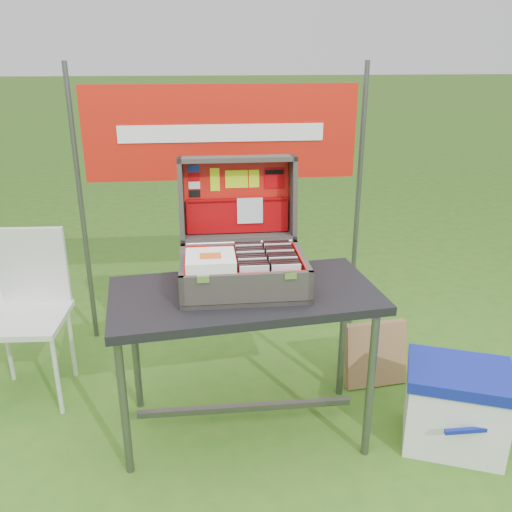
{
  "coord_description": "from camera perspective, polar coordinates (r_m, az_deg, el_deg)",
  "views": [
    {
      "loc": [
        -0.14,
        -2.13,
        1.75
      ],
      "look_at": [
        0.1,
        0.1,
        0.9
      ],
      "focal_mm": 38.0,
      "sensor_mm": 36.0,
      "label": 1
    }
  ],
  "objects": [
    {
      "name": "suitcase_lid_liner",
      "position": [
        2.66,
        -2.03,
        6.24
      ],
      "size": [
        0.51,
        0.04,
        0.35
      ],
      "primitive_type": "cube",
      "rotation": [
        -1.66,
        0.0,
        0.0
      ],
      "color": "red",
      "rests_on": "suitcase_lid_back"
    },
    {
      "name": "cooler_handle",
      "position": [
        2.63,
        22.08,
        -16.61
      ],
      "size": [
        0.27,
        0.02,
        0.02
      ],
      "primitive_type": "cube",
      "color": "navy",
      "rests_on": "cooler_body"
    },
    {
      "name": "suitcase_lid_pocket",
      "position": [
        2.66,
        -1.96,
        4.2
      ],
      "size": [
        0.5,
        0.05,
        0.16
      ],
      "primitive_type": "cube",
      "rotation": [
        -1.66,
        0.0,
        0.0
      ],
      "color": "#910408",
      "rests_on": "suitcase_lid_liner"
    },
    {
      "name": "suitcase_pocket_edge",
      "position": [
        2.64,
        -1.98,
        5.87
      ],
      "size": [
        0.49,
        0.02,
        0.02
      ],
      "primitive_type": "cube",
      "rotation": [
        -1.66,
        0.0,
        0.0
      ],
      "color": "#910408",
      "rests_on": "suitcase_lid_pocket"
    },
    {
      "name": "chair_seat",
      "position": [
        3.04,
        -23.2,
        -6.22
      ],
      "size": [
        0.43,
        0.43,
        0.03
      ],
      "primitive_type": "cube",
      "rotation": [
        0.0,
        0.0,
        -0.06
      ],
      "color": "silver",
      "rests_on": "ground"
    },
    {
      "name": "lid_card_neon_tall",
      "position": [
        2.64,
        -4.35,
        8.02
      ],
      "size": [
        0.04,
        0.01,
        0.11
      ],
      "primitive_type": "cube",
      "rotation": [
        -1.66,
        0.0,
        0.0
      ],
      "color": "#C3E70F",
      "rests_on": "suitcase_lid_liner"
    },
    {
      "name": "suitcase_hinge",
      "position": [
        2.58,
        -1.75,
        1.42
      ],
      "size": [
        0.5,
        0.02,
        0.02
      ],
      "primitive_type": "cylinder",
      "rotation": [
        0.0,
        1.57,
        0.0
      ],
      "color": "silver",
      "rests_on": "suitcase_base_wall_back"
    },
    {
      "name": "songbook_graphic",
      "position": [
        2.29,
        -4.82,
        0.02
      ],
      "size": [
        0.09,
        0.07,
        0.0
      ],
      "primitive_type": "cube",
      "color": "#D85919",
      "rests_on": "songbook_8"
    },
    {
      "name": "banner_post_right",
      "position": [
        3.49,
        10.67,
        5.52
      ],
      "size": [
        0.03,
        0.03,
        1.7
      ],
      "primitive_type": "cylinder",
      "color": "#59595B",
      "rests_on": "ground"
    },
    {
      "name": "suitcase_liner_wall_back",
      "position": [
        2.58,
        -1.69,
        -0.11
      ],
      "size": [
        0.52,
        0.01,
        0.13
      ],
      "primitive_type": "cube",
      "color": "red",
      "rests_on": "suitcase_base_bottom"
    },
    {
      "name": "lid_sticker_band_bar",
      "position": [
        2.66,
        1.95,
        8.83
      ],
      "size": [
        0.09,
        0.01,
        0.02
      ],
      "primitive_type": "cube",
      "rotation": [
        -1.66,
        0.0,
        0.0
      ],
      "color": "black",
      "rests_on": "suitcase_lid_liner"
    },
    {
      "name": "songbook_5",
      "position": [
        2.31,
        -4.81,
        -0.33
      ],
      "size": [
        0.21,
        0.21,
        0.0
      ],
      "primitive_type": "cube",
      "color": "white",
      "rests_on": "suitcase_base_wall_front"
    },
    {
      "name": "cd_right_14",
      "position": [
        2.58,
        2.11,
        0.15
      ],
      "size": [
        0.12,
        0.01,
        0.14
      ],
      "primitive_type": "cube",
      "color": "black",
      "rests_on": "suitcase_liner_floor"
    },
    {
      "name": "suitcase_base_bottom",
      "position": [
        2.45,
        -1.35,
        -3.2
      ],
      "size": [
        0.56,
        0.4,
        0.02
      ],
      "primitive_type": "cube",
      "color": "#3F3D38",
      "rests_on": "table_top"
    },
    {
      "name": "table_brace",
      "position": [
        2.74,
        -1.14,
        -15.65
      ],
      "size": [
        1.04,
        0.03,
        0.03
      ],
      "primitive_type": "cube",
      "color": "#59595B",
      "rests_on": "ground"
    },
    {
      "name": "chair_leg_br",
      "position": [
        3.24,
        -18.87,
        -8.42
      ],
      "size": [
        0.02,
        0.02,
        0.46
      ],
      "primitive_type": "cylinder",
      "color": "silver",
      "rests_on": "ground"
    },
    {
      "name": "cd_left_10",
      "position": [
        2.48,
        -0.69,
        -0.68
      ],
      "size": [
        0.12,
        0.01,
        0.14
      ],
      "primitive_type": "cube",
      "color": "black",
      "rests_on": "suitcase_liner_floor"
    },
    {
      "name": "chair",
      "position": [
        3.04,
        -23.17,
        -6.39
      ],
      "size": [
        0.43,
        0.47,
        0.89
      ],
      "primitive_type": null,
      "rotation": [
        0.0,
        0.0,
        -0.06
      ],
      "color": "silver",
      "rests_on": "ground"
    },
    {
      "name": "suitcase_liner_wall_left",
      "position": [
        2.41,
        -7.4,
        -1.81
      ],
      "size": [
        0.01,
        0.36,
        0.13
      ],
      "primitive_type": "cube",
      "color": "red",
      "rests_on": "suitcase_base_bottom"
    },
    {
      "name": "suitcase_base_wall_right",
      "position": [
        2.46,
        4.89,
        -1.56
      ],
      "size": [
        0.02,
        0.4,
        0.15
      ],
      "primitive_type": "cube",
      "color": "#3F3D38",
      "rests_on": "table_top"
    },
    {
      "name": "cd_right_8",
      "position": [
        2.45,
        2.54,
        -0.93
      ],
      "size": [
        0.12,
        0.01,
        0.14
      ],
      "primitive_type": "cube",
      "color": "silver",
      "rests_on": "suitcase_liner_floor"
    },
    {
      "name": "suitcase_base_wall_front",
      "position": [
        2.25,
        -0.96,
        -3.66
      ],
      "size": [
        0.56,
        0.02,
        0.15
      ],
      "primitive_type": "cube",
      "color": "#3F3D38",
      "rests_on": "table_top"
    },
    {
      "name": "suitcase_liner_wall_right",
      "position": [
        2.45,
        4.58,
        -1.33
      ],
      "size": [
        0.01,
        0.36,
        0.13
      ],
      "primitive_type": "cube",
      "color": "red",
      "rests_on": "suitcase_base_bottom"
    },
    {
      "name": "cd_right_6",
      "position": [
        2.41,
        2.69,
        -1.32
      ],
      "size": [
        0.12,
        0.01,
        0.14
      ],
      "primitive_type": "cube",
      "color": "black",
      "rests_on": "suitcase_liner_floor"
    },
    {
      "name": "lid_card_neon_main",
      "position": [
        2.64,
        -2.06,
        8.09
      ],
      "size": [
        0.11,
        0.01,
        0.08
      ],
      "primitive_type": "cube",
      "rotation": [
        -1.66,
        0.0,
        0.0
      ],
      "color": "#C3E70F",
      "rests_on": "suitcase_lid_liner"
    },
    {
      "name": "lid_sticker_band",
      "position": [
        2.66,
        1.95,
        8.18
      ],
      "size": [
        0.1,
        0.01,
        0.1
      ],
      "primitive_type": "cube",
      "rotation": [
        -1.66,
        0.0,
        0.0
      ],
      "color": "#B60308",
      "rests_on": "suitcase_lid_liner"
    },
    {
      "name": "cd_right_9",
      "position": [
        2.47,
        2.47,
        -0.75
      ],
      "size": [
        0.12,
        0.01,
        0.14
      ],
      "primitive_type": "cube",
      "color": "black",
      "rests_on": "suitcase_liner_floor"
    },
    {
      "name": "suitcase_lid_back",
      "position": [
        2.68,
        -2.05,
        6.28
      ],
      "size": [
        0.56,
        0.06,
        0.4
      ],
      "primitive_type": "cube",
      "rotation": [
        -1.66,
        0.0,
        0.0
      ],
      "color": "#3F3D38",
      "rests_on": "suitcase_base_wall_back"
    },
    {
      "name": "songbook_2",
      "position": [
        2.31,
        -4.8,
        -0.67
      ],
      "size": [
        0.21,
        0.21,
        0.0
      ],
      "primitive_type": "cube",
      "color": "white",
      "rests_on": "suitcase_base_wall_front"
    },
    {
      "name": "cd_right_10",
      "position": [
        2.49,
        2.39,
        -0.56
      ],
      "size": [
        0.12,
        0.01,
        0.14
      ],
      "primitive_type": "cube",
      "color": "black",
      "rests_on": "suitcase_liner_floor"
    },
    {
      "name": "cd_left_8",
      "position": [
        2.44,
        -0.59,
        -1.06
      ],
      "size": [
        0.12,
        0.01,
        0.14
      ],
      "primitive_type": "cube",
      "color": "silver",
      "rests_on": "suitcase_liner_floor"
    },
    {
      "name": "table_leg_fr",
      "position": [
        2.51,
        11.92,
        -13.52
      ],
      "size": [
        0.04,
        0.04,
        0.7
      ],
      "primitive_type": "cylinder",
      "color": "#59595B",
      "rests_on": "ground"
    },
    {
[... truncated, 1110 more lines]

